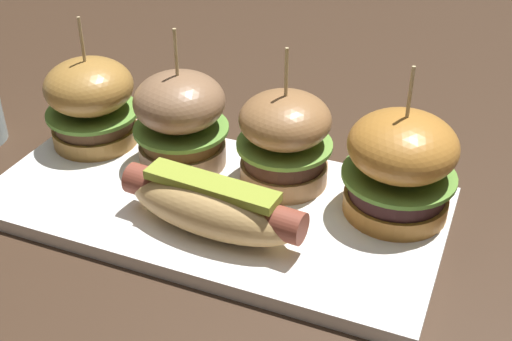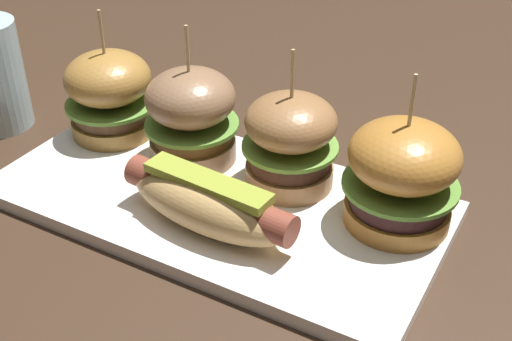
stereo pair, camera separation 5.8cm
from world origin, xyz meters
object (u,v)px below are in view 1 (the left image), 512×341
at_px(slider_far_left, 91,102).
at_px(slider_center_right, 285,139).
at_px(hot_dog, 212,205).
at_px(slider_far_right, 400,165).
at_px(platter_main, 215,204).
at_px(slider_center_left, 181,119).

distance_m(slider_far_left, slider_center_right, 0.21).
height_order(hot_dog, slider_far_right, slider_far_right).
distance_m(platter_main, hot_dog, 0.06).
relative_size(slider_far_left, slider_center_left, 0.97).
xyz_separation_m(hot_dog, slider_far_right, (0.14, 0.09, 0.02)).
bearing_deg(slider_far_left, slider_center_right, 1.29).
relative_size(slider_center_left, slider_center_right, 1.03).
relative_size(platter_main, slider_far_right, 2.97).
distance_m(slider_center_left, slider_far_right, 0.21).
relative_size(slider_far_left, slider_far_right, 0.96).
bearing_deg(slider_far_right, slider_center_left, 179.88).
bearing_deg(hot_dog, slider_center_right, 72.86).
distance_m(hot_dog, slider_far_left, 0.20).
height_order(platter_main, hot_dog, hot_dog).
relative_size(hot_dog, slider_far_left, 1.24).
bearing_deg(platter_main, slider_far_left, 163.72).
xyz_separation_m(platter_main, slider_far_right, (0.16, 0.04, 0.06)).
xyz_separation_m(platter_main, slider_center_left, (-0.06, 0.04, 0.06)).
bearing_deg(slider_far_left, slider_center_left, -1.32).
bearing_deg(slider_center_right, slider_far_right, -3.95).
distance_m(platter_main, slider_far_right, 0.17).
bearing_deg(slider_far_right, slider_center_right, 176.05).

